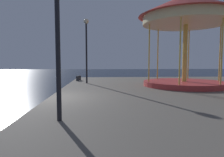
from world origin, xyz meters
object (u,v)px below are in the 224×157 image
Objects in this scene: lamp_post_mid_promenade at (57,3)px; bollard_center at (80,78)px; lamp_post_far_end at (86,40)px; bollard_south at (77,78)px; carousel at (186,18)px.

bollard_center is at bearing 93.06° from lamp_post_mid_promenade.
lamp_post_far_end is 3.79m from bollard_center.
lamp_post_mid_promenade is 0.94× the size of lamp_post_far_end.
lamp_post_mid_promenade reaches higher than bollard_south.
lamp_post_far_end is at bearing 161.06° from carousel.
bollard_south is 1.00× the size of bollard_center.
bollard_center is (-6.96, 4.49, -4.01)m from carousel.
carousel is 1.29× the size of lamp_post_far_end.
carousel reaches higher than lamp_post_far_end.
bollard_center is (-0.62, 11.53, -2.70)m from lamp_post_mid_promenade.
lamp_post_far_end reaches higher than bollard_south.
lamp_post_mid_promenade is at bearing -86.94° from bollard_center.
carousel reaches higher than lamp_post_mid_promenade.
lamp_post_mid_promenade is 11.31m from bollard_south.
bollard_south and bollard_center have the same top height.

